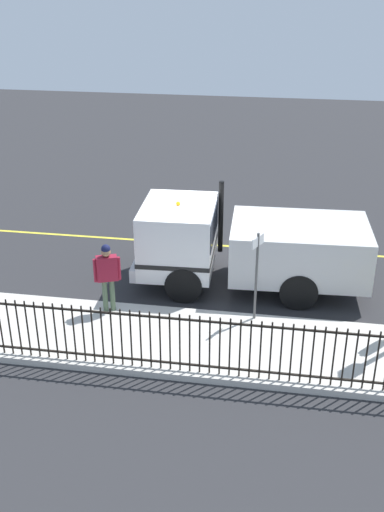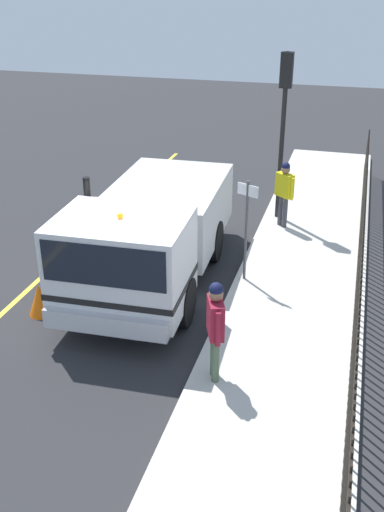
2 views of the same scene
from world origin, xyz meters
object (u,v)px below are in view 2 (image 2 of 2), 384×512
at_px(pedestrian_distant, 284,187).
at_px(traffic_light_near, 284,104).
at_px(worker_standing, 215,321).
at_px(traffic_cone, 40,299).
at_px(work_truck, 148,233).
at_px(street_sign, 247,219).

xyz_separation_m(pedestrian_distant, traffic_light_near, (-0.22, 0.61, 1.97)).
relative_size(pedestrian_distant, traffic_light_near, 0.40).
distance_m(worker_standing, traffic_light_near, 7.56).
xyz_separation_m(traffic_light_near, traffic_cone, (-3.80, -6.07, -2.83)).
bearing_deg(traffic_light_near, work_truck, 66.21).
distance_m(work_truck, traffic_light_near, 5.24).
bearing_deg(street_sign, traffic_light_near, 87.64).
relative_size(work_truck, pedestrian_distant, 3.60).
xyz_separation_m(work_truck, street_sign, (1.95, 0.63, 0.29)).
xyz_separation_m(work_truck, pedestrian_distant, (2.33, 3.80, -0.05)).
xyz_separation_m(worker_standing, street_sign, (-0.21, 3.54, 0.31)).
xyz_separation_m(worker_standing, pedestrian_distant, (0.17, 6.70, -0.03)).
bearing_deg(work_truck, traffic_cone, 42.08).
relative_size(worker_standing, street_sign, 0.80).
xyz_separation_m(worker_standing, traffic_light_near, (-0.05, 7.31, 1.93)).
relative_size(pedestrian_distant, traffic_cone, 2.56).
relative_size(traffic_light_near, traffic_cone, 6.38).
bearing_deg(worker_standing, pedestrian_distant, -22.87).
bearing_deg(worker_standing, traffic_light_near, -21.04).
bearing_deg(pedestrian_distant, traffic_light_near, 148.12).
bearing_deg(traffic_cone, worker_standing, -17.77).
xyz_separation_m(pedestrian_distant, traffic_cone, (-4.02, -5.46, -0.87)).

